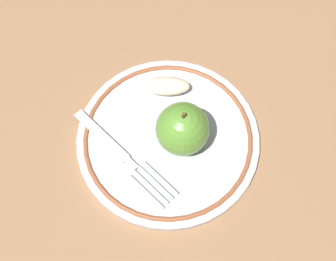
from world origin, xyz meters
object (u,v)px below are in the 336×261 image
(plate, at_px, (168,139))
(fork, at_px, (119,153))
(apple_slice_front, at_px, (167,86))
(apple_red_whole, at_px, (181,128))

(plate, height_order, fork, fork)
(apple_slice_front, bearing_deg, plate, -88.33)
(plate, bearing_deg, apple_slice_front, 44.62)
(apple_red_whole, xyz_separation_m, apple_slice_front, (0.04, 0.06, -0.02))
(apple_red_whole, distance_m, apple_slice_front, 0.08)
(plate, distance_m, apple_slice_front, 0.07)
(apple_red_whole, bearing_deg, apple_slice_front, 56.96)
(apple_slice_front, distance_m, fork, 0.11)
(plate, distance_m, apple_red_whole, 0.04)
(fork, bearing_deg, apple_slice_front, 101.28)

